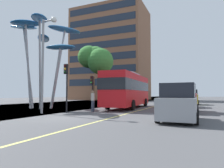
{
  "coord_description": "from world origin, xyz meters",
  "views": [
    {
      "loc": [
        7.97,
        -10.48,
        1.48
      ],
      "look_at": [
        -0.11,
        8.06,
        2.5
      ],
      "focal_mm": 32.3,
      "sensor_mm": 36.0,
      "label": 1
    }
  ],
  "objects": [
    {
      "name": "leaf_sculpture",
      "position": [
        -7.49,
        5.99,
        7.68
      ],
      "size": [
        8.19,
        7.74,
        9.43
      ],
      "color": "#9EA0A5",
      "rests_on": "ground"
    },
    {
      "name": "backdrop_building",
      "position": [
        -14.26,
        39.78,
        12.28
      ],
      "size": [
        19.25,
        12.91,
        24.55
      ],
      "color": "brown",
      "rests_on": "ground"
    },
    {
      "name": "car_parked_near",
      "position": [
        6.88,
        1.23,
        0.96
      ],
      "size": [
        2.06,
        4.07,
        2.06
      ],
      "color": "gray",
      "rests_on": "ground"
    },
    {
      "name": "traffic_light_kerb_far",
      "position": [
        -2.1,
        7.52,
        2.42
      ],
      "size": [
        0.28,
        0.42,
        3.33
      ],
      "color": "black",
      "rests_on": "ground"
    },
    {
      "name": "car_side_street",
      "position": [
        6.82,
        20.34,
        1.01
      ],
      "size": [
        2.1,
        4.12,
        2.13
      ],
      "color": "gold",
      "rests_on": "ground"
    },
    {
      "name": "car_parked_mid",
      "position": [
        6.89,
        7.31,
        1.08
      ],
      "size": [
        1.92,
        4.47,
        2.29
      ],
      "color": "maroon",
      "rests_on": "ground"
    },
    {
      "name": "traffic_light_island_mid",
      "position": [
        -1.89,
        10.06,
        2.88
      ],
      "size": [
        0.28,
        0.42,
        3.99
      ],
      "color": "black",
      "rests_on": "ground"
    },
    {
      "name": "traffic_light_kerb_near",
      "position": [
        -1.82,
        2.79,
        2.81
      ],
      "size": [
        0.28,
        0.42,
        3.89
      ],
      "color": "black",
      "rests_on": "ground"
    },
    {
      "name": "street_lamp",
      "position": [
        -2.9,
        1.61,
        4.71
      ],
      "size": [
        1.36,
        0.44,
        7.4
      ],
      "color": "gray",
      "rests_on": "ground"
    },
    {
      "name": "car_parked_far",
      "position": [
        6.19,
        13.95,
        1.04
      ],
      "size": [
        1.99,
        4.4,
        2.22
      ],
      "color": "maroon",
      "rests_on": "ground"
    },
    {
      "name": "pedestrian",
      "position": [
        -0.4,
        4.63,
        0.91
      ],
      "size": [
        0.34,
        0.34,
        1.8
      ],
      "color": "#2D3342",
      "rests_on": "ground"
    },
    {
      "name": "tree_pavement_near",
      "position": [
        -5.86,
        15.44,
        6.61
      ],
      "size": [
        5.47,
        3.82,
        8.67
      ],
      "color": "brown",
      "rests_on": "ground"
    },
    {
      "name": "red_bus",
      "position": [
        0.9,
        10.1,
        2.04
      ],
      "size": [
        3.19,
        10.71,
        3.74
      ],
      "color": "red",
      "rests_on": "ground"
    },
    {
      "name": "ground",
      "position": [
        -0.63,
        0.0,
        -0.05
      ],
      "size": [
        120.0,
        240.0,
        0.1
      ],
      "color": "#4C4C4F"
    }
  ]
}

